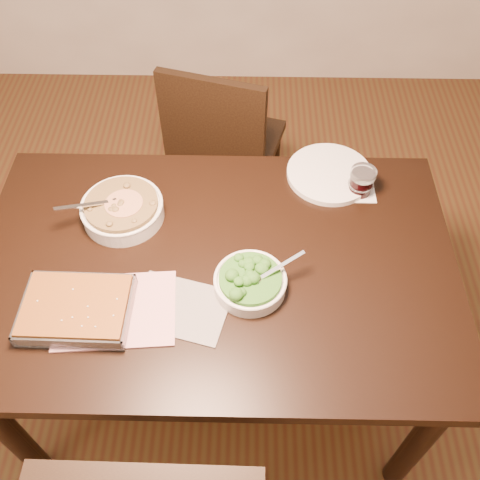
# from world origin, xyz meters

# --- Properties ---
(ground) EXTENTS (4.00, 4.00, 0.00)m
(ground) POSITION_xyz_m (0.00, 0.00, 0.00)
(ground) COLOR #4F2816
(ground) RESTS_ON ground
(table) EXTENTS (1.40, 0.90, 0.75)m
(table) POSITION_xyz_m (0.00, 0.00, 0.65)
(table) COLOR black
(table) RESTS_ON ground
(magazine_a) EXTENTS (0.34, 0.26, 0.01)m
(magazine_a) POSITION_xyz_m (-0.26, -0.17, 0.75)
(magazine_a) COLOR #B03253
(magazine_a) RESTS_ON table
(magazine_b) EXTENTS (0.29, 0.24, 0.00)m
(magazine_b) POSITION_xyz_m (-0.09, -0.15, 0.75)
(magazine_b) COLOR #27262E
(magazine_b) RESTS_ON table
(coaster) EXTENTS (0.10, 0.10, 0.00)m
(coaster) POSITION_xyz_m (0.45, 0.29, 0.75)
(coaster) COLOR white
(coaster) RESTS_ON table
(stew_bowl) EXTENTS (0.26, 0.25, 0.09)m
(stew_bowl) POSITION_xyz_m (-0.29, 0.17, 0.78)
(stew_bowl) COLOR white
(stew_bowl) RESTS_ON table
(broccoli_bowl) EXTENTS (0.22, 0.20, 0.08)m
(broccoli_bowl) POSITION_xyz_m (0.10, -0.08, 0.78)
(broccoli_bowl) COLOR white
(broccoli_bowl) RESTS_ON table
(baking_dish) EXTENTS (0.29, 0.22, 0.05)m
(baking_dish) POSITION_xyz_m (-0.36, -0.18, 0.78)
(baking_dish) COLOR silver
(baking_dish) RESTS_ON table
(wine_tumbler) EXTENTS (0.08, 0.08, 0.09)m
(wine_tumbler) POSITION_xyz_m (0.45, 0.29, 0.80)
(wine_tumbler) COLOR black
(wine_tumbler) RESTS_ON coaster
(dinner_plate) EXTENTS (0.28, 0.28, 0.02)m
(dinner_plate) POSITION_xyz_m (0.36, 0.36, 0.76)
(dinner_plate) COLOR white
(dinner_plate) RESTS_ON table
(chair_far) EXTENTS (0.51, 0.51, 0.89)m
(chair_far) POSITION_xyz_m (-0.02, 0.80, 0.50)
(chair_far) COLOR black
(chair_far) RESTS_ON ground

